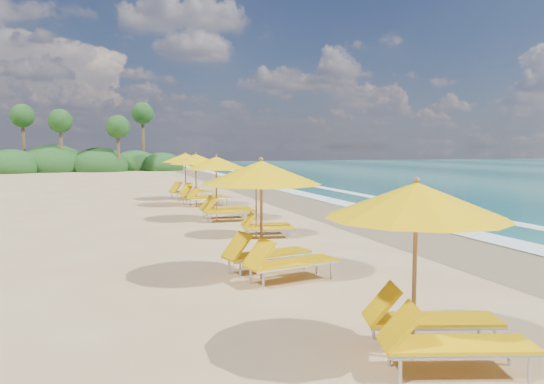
{
  "coord_description": "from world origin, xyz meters",
  "views": [
    {
      "loc": [
        -5.57,
        -17.1,
        2.78
      ],
      "look_at": [
        0.0,
        0.0,
        1.2
      ],
      "focal_mm": 34.11,
      "sensor_mm": 36.0,
      "label": 1
    }
  ],
  "objects": [
    {
      "name": "ground",
      "position": [
        0.0,
        0.0,
        0.0
      ],
      "size": [
        160.0,
        160.0,
        0.0
      ],
      "primitive_type": "plane",
      "color": "tan",
      "rests_on": "ground"
    },
    {
      "name": "surf_foam",
      "position": [
        6.7,
        0.0,
        0.03
      ],
      "size": [
        4.0,
        160.0,
        0.01
      ],
      "color": "white",
      "rests_on": "ground"
    },
    {
      "name": "station_3",
      "position": [
        -1.36,
        1.99,
        1.39
      ],
      "size": [
        2.69,
        2.49,
        2.48
      ],
      "rotation": [
        0.0,
        0.0,
        -0.02
      ],
      "color": "olive",
      "rests_on": "ground"
    },
    {
      "name": "station_1",
      "position": [
        -2.28,
        -6.84,
        1.44
      ],
      "size": [
        3.13,
        3.01,
        2.57
      ],
      "rotation": [
        0.0,
        0.0,
        0.22
      ],
      "color": "olive",
      "rests_on": "ground"
    },
    {
      "name": "wet_sand",
      "position": [
        4.0,
        0.0,
        0.01
      ],
      "size": [
        4.0,
        160.0,
        0.01
      ],
      "primitive_type": "cube",
      "color": "olive",
      "rests_on": "ground"
    },
    {
      "name": "treeline",
      "position": [
        -9.94,
        45.51,
        1.0
      ],
      "size": [
        25.8,
        8.8,
        9.74
      ],
      "color": "#163D14",
      "rests_on": "ground"
    },
    {
      "name": "station_4",
      "position": [
        -1.28,
        7.09,
        1.41
      ],
      "size": [
        3.01,
        2.88,
        2.51
      ],
      "rotation": [
        0.0,
        0.0,
        0.18
      ],
      "color": "olive",
      "rests_on": "ground"
    },
    {
      "name": "station_0",
      "position": [
        -1.62,
        -11.5,
        1.34
      ],
      "size": [
        3.01,
        2.93,
        2.4
      ],
      "rotation": [
        0.0,
        0.0,
        -0.29
      ],
      "color": "olive",
      "rests_on": "ground"
    },
    {
      "name": "station_5",
      "position": [
        -1.32,
        10.25,
        1.41
      ],
      "size": [
        3.33,
        3.33,
        2.51
      ],
      "rotation": [
        0.0,
        0.0,
        0.48
      ],
      "color": "olive",
      "rests_on": "ground"
    },
    {
      "name": "station_2",
      "position": [
        -0.97,
        -1.89,
        1.11
      ],
      "size": [
        2.38,
        2.27,
        1.99
      ],
      "rotation": [
        0.0,
        0.0,
        -0.18
      ],
      "color": "olive",
      "rests_on": "ground"
    }
  ]
}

